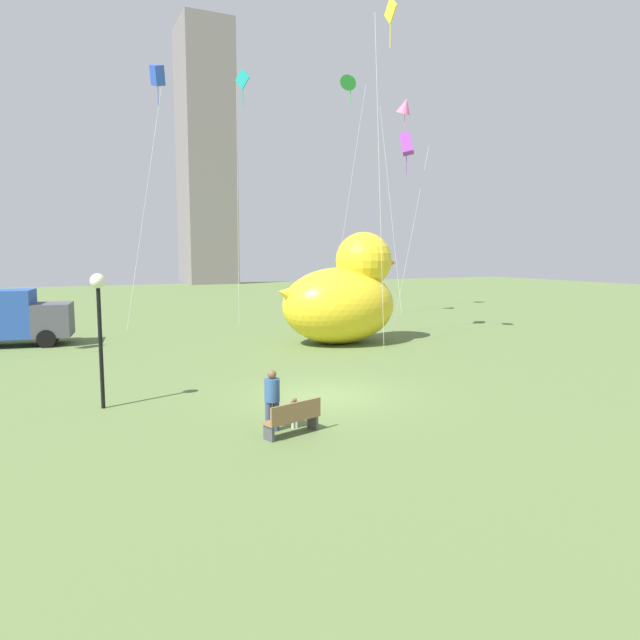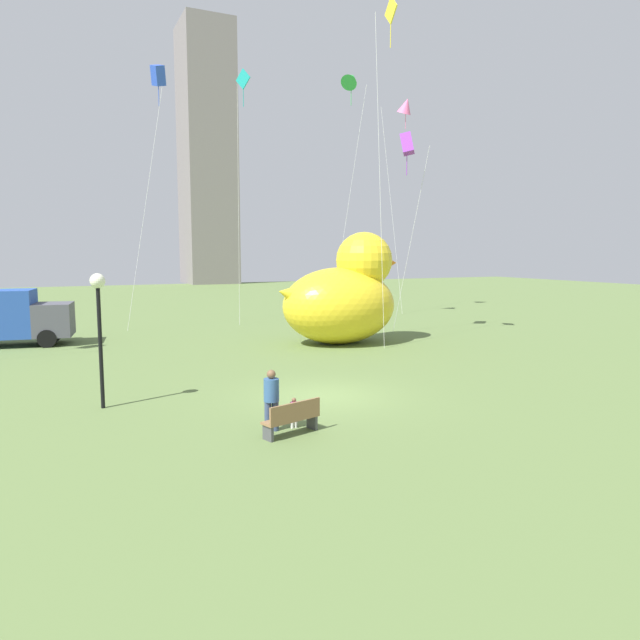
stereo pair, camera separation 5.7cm
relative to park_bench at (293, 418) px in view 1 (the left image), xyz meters
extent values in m
plane|color=#5B733E|center=(2.47, 3.38, -0.47)|extent=(140.00, 140.00, 0.00)
cube|color=olive|center=(-0.02, 0.07, -0.05)|extent=(1.69, 0.90, 0.06)
cube|color=olive|center=(0.03, -0.11, 0.20)|extent=(1.58, 0.53, 0.45)
cube|color=#47474C|center=(-0.72, -0.14, -0.28)|extent=(0.18, 0.38, 0.39)
cube|color=#47474C|center=(0.68, 0.29, -0.28)|extent=(0.18, 0.38, 0.39)
cylinder|color=#38476B|center=(-0.47, 0.57, -0.07)|extent=(0.19, 0.19, 0.81)
cylinder|color=#38476B|center=(-0.27, 0.57, -0.07)|extent=(0.19, 0.19, 0.81)
cylinder|color=#33598C|center=(-0.37, 0.57, 0.64)|extent=(0.41, 0.41, 0.61)
sphere|color=brown|center=(-0.37, 0.57, 1.07)|extent=(0.24, 0.24, 0.24)
cylinder|color=silver|center=(0.22, 0.56, -0.27)|extent=(0.09, 0.09, 0.41)
cylinder|color=silver|center=(0.32, 0.56, -0.27)|extent=(0.09, 0.09, 0.41)
cylinder|color=#D85999|center=(0.27, 0.56, 0.09)|extent=(0.21, 0.21, 0.31)
sphere|color=brown|center=(0.27, 0.56, 0.31)|extent=(0.12, 0.12, 0.12)
ellipsoid|color=yellow|center=(7.93, 13.04, 1.50)|extent=(6.05, 4.47, 3.95)
sphere|color=yellow|center=(9.38, 13.04, 3.83)|extent=(2.95, 2.95, 2.95)
cone|color=orange|center=(10.70, 13.04, 3.68)|extent=(1.33, 1.33, 1.33)
cone|color=yellow|center=(5.30, 13.04, 2.16)|extent=(1.81, 1.58, 1.90)
cylinder|color=black|center=(-4.26, 4.89, 1.38)|extent=(0.12, 0.12, 3.71)
sphere|color=#EAEACC|center=(-4.26, 4.89, 3.41)|extent=(0.45, 0.45, 0.45)
cube|color=#4C4C56|center=(-5.52, 19.02, 0.82)|extent=(2.11, 2.54, 1.68)
cylinder|color=black|center=(-5.71, 19.05, -0.02)|extent=(1.25, 2.51, 0.90)
cube|color=gray|center=(16.47, 74.13, 18.52)|extent=(7.22, 9.00, 37.98)
cylinder|color=silver|center=(9.20, 11.23, 7.59)|extent=(0.13, 1.07, 16.13)
cube|color=yellow|center=(9.73, 11.29, 15.66)|extent=(0.18, 1.27, 1.27)
cylinder|color=yellow|center=(9.73, 11.29, 14.76)|extent=(0.04, 0.04, 1.60)
cylinder|color=silver|center=(13.50, 14.89, 4.87)|extent=(1.28, 1.58, 10.69)
cube|color=purple|center=(12.72, 14.26, 10.21)|extent=(0.88, 1.14, 1.31)
cylinder|color=purple|center=(12.72, 14.26, 9.31)|extent=(0.04, 0.04, 1.60)
cylinder|color=silver|center=(13.60, 22.90, 7.60)|extent=(2.26, 0.90, 16.15)
cone|color=green|center=(13.17, 21.78, 15.67)|extent=(1.89, 1.84, 1.55)
cylinder|color=green|center=(13.17, 21.78, 14.77)|extent=(0.04, 0.04, 1.60)
cylinder|color=silver|center=(-0.13, 23.42, 6.97)|extent=(2.82, 1.61, 14.90)
cube|color=blue|center=(0.66, 22.03, 14.42)|extent=(0.92, 1.10, 1.33)
cylinder|color=blue|center=(0.66, 22.03, 13.52)|extent=(0.04, 0.04, 1.60)
cylinder|color=silver|center=(5.65, 23.02, 7.31)|extent=(0.36, 0.80, 15.56)
cube|color=teal|center=(6.04, 22.85, 15.09)|extent=(0.62, 1.17, 1.27)
cylinder|color=teal|center=(6.04, 22.85, 14.19)|extent=(0.04, 0.04, 1.60)
cylinder|color=silver|center=(18.51, 25.10, 7.47)|extent=(0.58, 2.64, 15.88)
cone|color=pink|center=(19.82, 25.38, 15.41)|extent=(1.46, 1.67, 1.42)
cylinder|color=pink|center=(19.82, 25.38, 14.51)|extent=(0.04, 0.04, 1.60)
camera|label=1|loc=(-5.53, -13.48, 4.27)|focal=32.41mm
camera|label=2|loc=(-5.48, -13.51, 4.27)|focal=32.41mm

